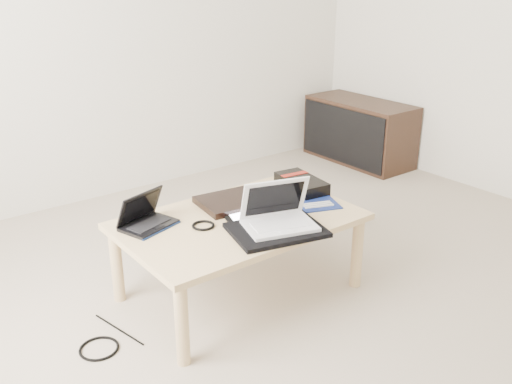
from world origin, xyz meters
TOP-DOWN VIEW (x-y plane):
  - ground at (0.00, 0.00)m, footprint 4.00×4.00m
  - coffee_table at (-0.21, 0.38)m, footprint 1.10×0.70m
  - media_cabinet at (1.77, 1.45)m, footprint 0.41×0.90m
  - book at (-0.14, 0.53)m, footprint 0.34×0.29m
  - netbook at (-0.60, 0.56)m, footprint 0.28×0.24m
  - tablet at (-0.15, 0.37)m, footprint 0.28×0.25m
  - remote at (-0.11, 0.45)m, footprint 0.12×0.22m
  - neoprene_sleeve at (-0.17, 0.15)m, footprint 0.46×0.38m
  - white_laptop at (-0.14, 0.17)m, footprint 0.36×0.30m
  - motherboard at (0.20, 0.35)m, footprint 0.35×0.39m
  - gpu_box at (0.27, 0.48)m, footprint 0.19×0.32m
  - cable_coil at (-0.40, 0.40)m, footprint 0.12×0.12m
  - floor_cable_coil at (-0.95, 0.37)m, footprint 0.20×0.20m
  - floor_cable_trail at (-0.83, 0.44)m, footprint 0.08×0.33m

SIDE VIEW (x-z plane):
  - ground at x=0.00m, z-range 0.00..0.00m
  - floor_cable_trail at x=-0.83m, z-range 0.00..0.01m
  - floor_cable_coil at x=-0.95m, z-range 0.00..0.01m
  - media_cabinet at x=1.77m, z-range 0.00..0.50m
  - coffee_table at x=-0.21m, z-range 0.15..0.55m
  - motherboard at x=0.20m, z-range 0.40..0.41m
  - cable_coil at x=-0.40m, z-range 0.40..0.41m
  - tablet at x=-0.15m, z-range 0.40..0.41m
  - remote at x=-0.11m, z-range 0.40..0.42m
  - neoprene_sleeve at x=-0.17m, z-range 0.40..0.42m
  - book at x=-0.14m, z-range 0.40..0.43m
  - gpu_box at x=0.27m, z-range 0.40..0.47m
  - netbook at x=-0.60m, z-range 0.35..0.52m
  - white_laptop at x=-0.14m, z-range 0.36..0.57m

